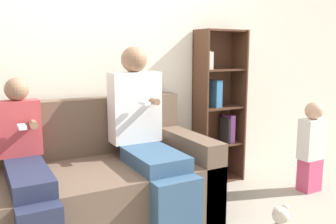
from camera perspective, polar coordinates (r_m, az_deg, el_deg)
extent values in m
cube|color=silver|center=(3.15, -11.45, 8.81)|extent=(10.00, 0.06, 2.55)
cube|color=brown|center=(2.72, -12.24, -13.99)|extent=(1.88, 0.75, 0.46)
cube|color=brown|center=(3.05, -14.86, -6.73)|extent=(1.88, 0.16, 0.93)
cube|color=brown|center=(3.01, 3.58, -9.60)|extent=(0.18, 0.75, 0.64)
cube|color=#335170|center=(2.52, 1.48, -15.75)|extent=(0.35, 0.12, 0.46)
cube|color=#335170|center=(2.69, -2.11, -7.52)|extent=(0.35, 0.55, 0.11)
cube|color=white|center=(2.93, -5.35, 0.78)|extent=(0.41, 0.18, 0.58)
sphere|color=#8C664C|center=(2.90, -5.47, 8.37)|extent=(0.21, 0.21, 0.21)
cylinder|color=#8C664C|center=(2.85, -2.15, 1.70)|extent=(0.05, 0.10, 0.05)
cube|color=white|center=(2.75, -3.78, 1.42)|extent=(0.05, 0.12, 0.02)
cube|color=#232842|center=(2.47, -21.41, -9.78)|extent=(0.25, 0.60, 0.11)
cube|color=#B73D42|center=(2.76, -22.74, -2.39)|extent=(0.29, 0.13, 0.40)
sphere|color=#8C664C|center=(2.72, -23.12, 3.36)|extent=(0.17, 0.17, 0.17)
cylinder|color=#8C664C|center=(2.65, -20.81, -1.86)|extent=(0.05, 0.10, 0.05)
cube|color=white|center=(2.59, -22.40, -2.21)|extent=(0.05, 0.12, 0.02)
cube|color=#DB4C75|center=(3.69, 21.74, -9.31)|extent=(0.19, 0.14, 0.31)
cube|color=white|center=(3.59, 22.09, -4.05)|extent=(0.24, 0.14, 0.38)
sphere|color=tan|center=(3.54, 22.36, 0.19)|extent=(0.16, 0.16, 0.16)
cube|color=#4C2D1E|center=(3.46, 5.16, 0.44)|extent=(0.02, 0.26, 1.52)
cube|color=#4C2D1E|center=(3.73, 11.12, 0.99)|extent=(0.02, 0.26, 1.52)
cube|color=#4C2D1E|center=(3.69, 7.10, 0.99)|extent=(0.48, 0.02, 1.52)
cube|color=#4C2D1E|center=(3.78, 7.97, -10.59)|extent=(0.45, 0.23, 0.02)
cube|color=#4C2D1E|center=(3.67, 8.11, -5.08)|extent=(0.45, 0.23, 0.02)
cube|color=#4C2D1E|center=(3.59, 8.25, 0.73)|extent=(0.45, 0.23, 0.02)
cube|color=#4C2D1E|center=(3.55, 8.40, 6.72)|extent=(0.45, 0.23, 0.02)
cube|color=#4C2D1E|center=(3.55, 8.55, 12.77)|extent=(0.45, 0.23, 0.02)
cube|color=#333338|center=(3.69, 9.30, -2.86)|extent=(0.05, 0.15, 0.25)
cube|color=beige|center=(3.45, 6.16, 8.21)|extent=(0.05, 0.17, 0.17)
cube|color=gold|center=(3.44, 5.89, 8.27)|extent=(0.04, 0.16, 0.17)
cube|color=teal|center=(3.54, 7.62, 2.94)|extent=(0.07, 0.14, 0.27)
cube|color=#934CA3|center=(3.70, 9.63, -2.58)|extent=(0.06, 0.16, 0.28)
cube|color=beige|center=(3.54, 7.51, 2.30)|extent=(0.05, 0.13, 0.19)
cube|color=#934CA3|center=(3.69, 6.86, -9.37)|extent=(0.04, 0.19, 0.19)
sphere|color=beige|center=(2.58, 17.63, -15.50)|extent=(0.12, 0.12, 0.12)
sphere|color=beige|center=(2.53, 17.03, -14.80)|extent=(0.05, 0.05, 0.05)
sphere|color=beige|center=(2.59, 18.33, -14.33)|extent=(0.05, 0.05, 0.05)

